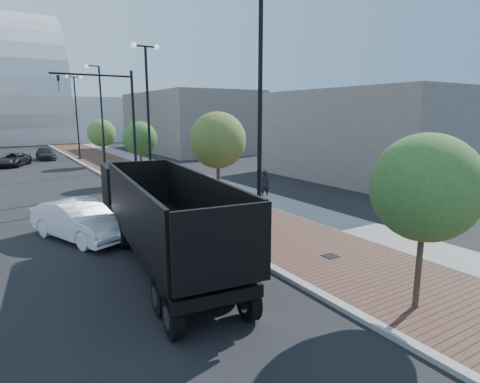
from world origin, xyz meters
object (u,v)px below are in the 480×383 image
dark_car_mid (12,160)px  pedestrian (265,184)px  dump_truck (146,209)px  white_sedan (80,220)px

dark_car_mid → pedestrian: pedestrian is taller
dump_truck → pedestrian: dump_truck is taller
white_sedan → dump_truck: bearing=-59.8°
dump_truck → white_sedan: size_ratio=2.71×
white_sedan → dark_car_mid: white_sedan is taller
dark_car_mid → white_sedan: bearing=-64.0°
pedestrian → dark_car_mid: bearing=-53.6°
dump_truck → dark_car_mid: (-3.58, 30.07, -0.71)m
white_sedan → dark_car_mid: size_ratio=1.05×
dump_truck → pedestrian: size_ratio=7.75×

